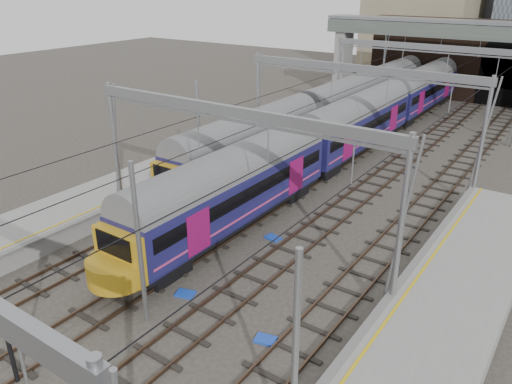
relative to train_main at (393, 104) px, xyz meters
The scene contains 11 objects.
ground 35.12m from the train_main, 86.73° to the right, with size 160.00×160.00×0.00m, color #38332D.
platform_left 33.54m from the train_main, 104.14° to the right, with size 4.32×55.00×1.12m.
tracks 20.22m from the train_main, 84.28° to the right, with size 14.40×80.00×0.22m.
overhead_line 14.22m from the train_main, 81.56° to the right, with size 16.80×80.00×8.00m.
retaining_wall 17.40m from the train_main, 78.66° to the left, with size 28.00×2.75×9.00m.
overbridge 12.18m from the train_main, 79.72° to the left, with size 28.00×3.00×9.25m.
train_main is the anchor object (origin of this frame).
train_second 4.29m from the train_main, 158.70° to the right, with size 2.74×47.60×4.74m.
equip_cover_a 30.89m from the train_main, 86.09° to the right, with size 0.84×0.59×0.10m, color blue.
equip_cover_b 24.31m from the train_main, 84.14° to the right, with size 0.84×0.59×0.10m, color blue.
equip_cover_c 32.05m from the train_main, 77.77° to the right, with size 0.83×0.58×0.10m, color blue.
Camera 1 is at (13.39, -9.35, 13.04)m, focal length 35.00 mm.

